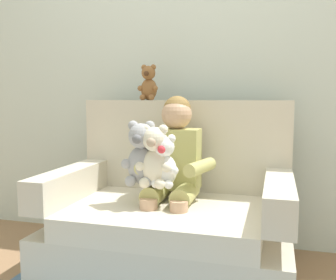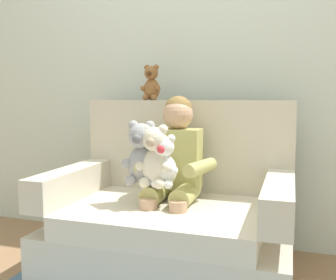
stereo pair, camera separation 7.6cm
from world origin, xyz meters
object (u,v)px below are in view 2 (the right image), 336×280
Objects in this scene: plush_grey at (142,155)px; plush_cream at (155,158)px; seated_child at (174,163)px; plush_brown_on_backrest at (151,84)px; armchair at (173,219)px; plush_white at (164,162)px.

plush_cream is at bearing -1.87° from plush_grey.
seated_child is 3.69× the size of plush_brown_on_backrest.
plush_white is at bearing -93.01° from armchair.
plush_grey reaches higher than plush_cream.
seated_child is at bearing 53.32° from plush_grey.
plush_brown_on_backrest reaches higher than plush_grey.
seated_child is 3.01× the size of plush_white.
armchair is 3.93× the size of plush_cream.
seated_child is at bearing -42.80° from plush_brown_on_backrest.
armchair is at bearing 71.56° from plush_white.
armchair is at bearing -114.91° from seated_child.
armchair is 0.32m from seated_child.
seated_child is at bearing 46.75° from plush_cream.
plush_grey is (-0.13, 0.01, 0.03)m from plush_white.
plush_brown_on_backrest is at bearing 113.53° from plush_grey.
plush_brown_on_backrest reaches higher than armchair.
plush_cream is at bearing 175.26° from plush_white.
plush_white is at bearing 6.68° from plush_grey.
seated_child is 0.17m from plush_cream.
plush_brown_on_backrest is (-0.23, 0.30, 0.76)m from armchair.
plush_cream is 0.95× the size of plush_grey.
plush_brown_on_backrest is (-0.24, 0.29, 0.45)m from seated_child.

